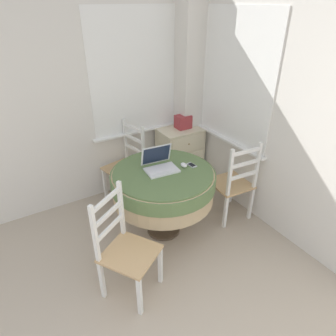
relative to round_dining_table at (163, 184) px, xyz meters
name	(u,v)px	position (x,y,z in m)	size (l,w,h in m)	color
corner_room_shell	(178,120)	(0.15, -0.04, 0.67)	(4.51, 4.91, 2.55)	silver
round_dining_table	(163,184)	(0.00, 0.00, 0.00)	(1.06, 1.06, 0.76)	#4C3D2D
laptop	(160,165)	(0.00, 0.06, 0.19)	(0.34, 0.30, 0.23)	silver
computer_mouse	(184,165)	(0.23, -0.03, 0.17)	(0.05, 0.08, 0.04)	white
cell_phone	(192,165)	(0.31, -0.05, 0.15)	(0.07, 0.11, 0.01)	#B2B7BC
dining_chair_near_back_window	(127,165)	(-0.04, 0.82, -0.16)	(0.50, 0.49, 0.97)	tan
dining_chair_near_right_window	(233,184)	(0.80, -0.19, -0.16)	(0.44, 0.45, 0.97)	tan
dining_chair_camera_near	(125,249)	(-0.65, -0.48, -0.16)	(0.57, 0.57, 0.97)	tan
corner_cabinet	(180,155)	(0.75, 0.82, -0.23)	(0.58, 0.42, 0.77)	beige
storage_box	(183,122)	(0.79, 0.82, 0.24)	(0.19, 0.15, 0.17)	#9E3338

